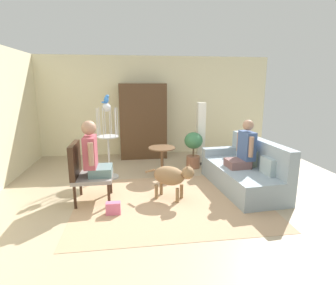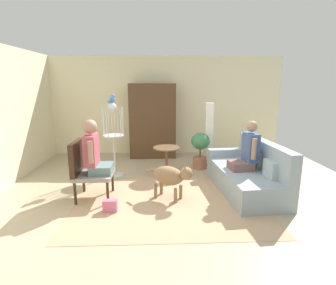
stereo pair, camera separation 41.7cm
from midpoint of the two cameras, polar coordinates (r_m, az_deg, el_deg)
The scene contains 15 objects.
ground_plane at distance 4.48m, azimuth 2.21°, elevation -12.30°, with size 7.46×7.46×0.00m, color tan.
back_wall at distance 7.25m, azimuth 0.32°, elevation 7.84°, with size 6.38×0.12×2.58m, color beige.
area_rug at distance 4.42m, azimuth 3.05°, elevation -12.60°, with size 3.03×2.32×0.01m, color tan.
couch at distance 5.04m, azimuth 19.08°, elevation -6.42°, with size 1.01×1.93×0.90m.
armchair at distance 4.53m, azimuth -14.74°, elevation -5.04°, with size 0.62×0.63×0.97m.
person_on_couch at distance 4.88m, azimuth 19.00°, elevation -1.66°, with size 0.47×0.52×0.85m.
person_on_armchair at distance 4.43m, azimuth -12.93°, elevation -1.91°, with size 0.44×0.56×0.88m.
round_end_table at distance 5.46m, azimuth 1.89°, elevation -3.20°, with size 0.55×0.55×0.61m.
dog at distance 4.38m, azimuth 3.27°, elevation -7.22°, with size 0.76×0.55×0.63m.
bird_cage_stand at distance 5.45m, azimuth -9.40°, elevation 0.84°, with size 0.42×0.42×1.51m.
parrot at distance 5.35m, azimuth -9.64°, elevation 9.17°, with size 0.17×0.10×0.17m.
potted_plant at distance 6.00m, azimuth 8.89°, elevation -1.05°, with size 0.41×0.41×0.81m.
column_lamp at distance 6.23m, azimuth 10.55°, elevation 1.59°, with size 0.20×0.20×1.45m.
armoire_cabinet at distance 6.87m, azimuth -1.56°, elevation 4.66°, with size 1.16×0.56×1.88m, color #4C331E.
handbag at distance 4.14m, azimuth -9.39°, elevation -13.26°, with size 0.21×0.11×0.18m, color #D8668C.
Camera 2 is at (-0.13, -4.07, 1.88)m, focal length 28.53 mm.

